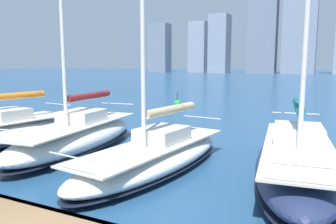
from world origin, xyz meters
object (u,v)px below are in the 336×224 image
at_px(sailboat_tan, 155,155).
at_px(channel_buoy, 177,104).
at_px(sailboat_teal, 297,161).
at_px(sailboat_orange, 1,132).
at_px(sailboat_maroon, 77,136).

relative_size(sailboat_tan, channel_buoy, 7.09).
xyz_separation_m(sailboat_teal, sailboat_tan, (4.90, 1.04, -0.13)).
bearing_deg(sailboat_orange, sailboat_tan, 179.48).
height_order(sailboat_teal, sailboat_orange, sailboat_orange).
bearing_deg(sailboat_maroon, sailboat_teal, -179.21).
relative_size(sailboat_teal, sailboat_maroon, 0.99).
height_order(sailboat_tan, sailboat_orange, sailboat_orange).
xyz_separation_m(sailboat_tan, sailboat_maroon, (4.61, -0.91, 0.11)).
bearing_deg(channel_buoy, sailboat_maroon, 98.24).
bearing_deg(sailboat_orange, channel_buoy, -95.72).
relative_size(sailboat_teal, sailboat_tan, 1.03).
distance_m(sailboat_teal, sailboat_tan, 5.01).
xyz_separation_m(sailboat_teal, sailboat_maroon, (9.51, 0.13, -0.01)).
distance_m(sailboat_maroon, sailboat_orange, 4.19).
xyz_separation_m(sailboat_teal, channel_buoy, (11.88, -16.28, -0.37)).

